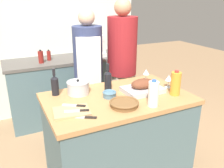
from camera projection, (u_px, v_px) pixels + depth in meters
The scene contains 22 objects.
kitchen_island at pixel (117, 138), 2.30m from camera, with size 1.31×0.81×0.89m.
back_counter at pixel (72, 87), 3.57m from camera, with size 1.83×0.60×0.91m.
back_wall at pixel (62, 29), 3.58m from camera, with size 2.33×0.10×2.55m.
roasting_pan at pixel (143, 87), 2.23m from camera, with size 0.37×0.26×0.13m.
wicker_basket at pixel (124, 104), 1.94m from camera, with size 0.24×0.24×0.05m.
cutting_board at pixel (72, 111), 1.85m from camera, with size 0.31×0.25×0.02m.
stock_pot at pixel (78, 88), 2.19m from camera, with size 0.21×0.21×0.14m.
mixing_bowl at pixel (109, 94), 2.12m from camera, with size 0.13×0.13×0.06m.
juice_jug at pixel (176, 83), 2.15m from camera, with size 0.09×0.09×0.23m.
milk_jug at pixel (153, 94), 1.93m from camera, with size 0.09×0.09×0.23m.
wine_bottle_green at pixel (108, 80), 2.26m from camera, with size 0.07×0.07×0.26m.
wine_bottle_dark at pixel (55, 85), 2.15m from camera, with size 0.07×0.07×0.25m.
wine_glass_left at pixel (169, 78), 2.33m from camera, with size 0.07×0.07×0.13m.
wine_glass_right at pixel (146, 72), 2.51m from camera, with size 0.07×0.07×0.13m.
knife_chef at pixel (82, 117), 1.77m from camera, with size 0.22×0.14×0.01m.
knife_paring at pixel (78, 111), 1.83m from camera, with size 0.19×0.09×0.01m.
knife_bread at pixel (75, 105), 1.92m from camera, with size 0.18×0.13×0.01m.
stand_mixer at pixel (99, 48), 3.43m from camera, with size 0.18×0.14×0.31m.
condiment_bottle_tall at pixel (41, 57), 3.12m from camera, with size 0.07×0.07×0.18m.
condiment_bottle_short at pixel (49, 56), 3.26m from camera, with size 0.05×0.05×0.15m.
person_cook_aproned at pixel (88, 71), 2.87m from camera, with size 0.35×0.38×1.62m.
person_cook_guest at pixel (122, 64), 2.95m from camera, with size 0.36×0.36×1.73m.
Camera 1 is at (-0.91, -1.75, 1.74)m, focal length 38.00 mm.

